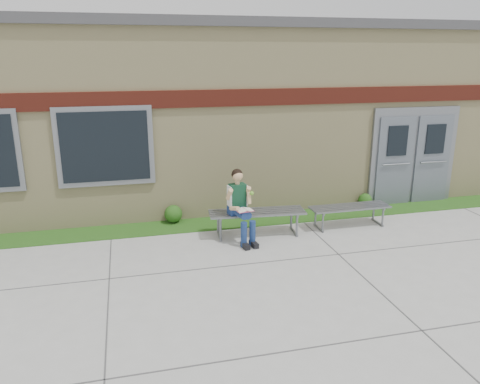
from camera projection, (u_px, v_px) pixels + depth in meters
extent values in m
plane|color=#9E9E99|center=(296.00, 272.00, 7.73)|extent=(80.00, 80.00, 0.00)
cube|color=#1B4412|center=(254.00, 220.00, 10.15)|extent=(16.00, 0.80, 0.02)
cube|color=beige|center=(221.00, 110.00, 12.75)|extent=(16.00, 6.00, 4.00)
cube|color=#3F3F42|center=(220.00, 29.00, 12.16)|extent=(16.20, 6.20, 0.20)
cube|color=maroon|center=(250.00, 97.00, 9.76)|extent=(16.00, 0.06, 0.35)
cube|color=slate|center=(105.00, 147.00, 9.32)|extent=(1.90, 0.08, 1.60)
cube|color=black|center=(105.00, 147.00, 9.28)|extent=(1.70, 0.04, 1.40)
cube|color=slate|center=(413.00, 156.00, 11.08)|extent=(2.20, 0.08, 2.30)
cube|color=slate|center=(395.00, 162.00, 10.95)|extent=(0.92, 0.06, 2.10)
cube|color=slate|center=(432.00, 159.00, 11.18)|extent=(0.92, 0.06, 2.10)
cube|color=slate|center=(257.00, 212.00, 9.23)|extent=(1.93, 0.69, 0.04)
cube|color=slate|center=(220.00, 228.00, 9.13)|extent=(0.09, 0.53, 0.43)
cube|color=slate|center=(293.00, 221.00, 9.48)|extent=(0.09, 0.53, 0.43)
cube|color=slate|center=(350.00, 207.00, 9.70)|extent=(1.69, 0.48, 0.03)
cube|color=slate|center=(319.00, 220.00, 9.61)|extent=(0.04, 0.47, 0.38)
cube|color=slate|center=(378.00, 215.00, 9.92)|extent=(0.04, 0.47, 0.38)
cube|color=navy|center=(237.00, 210.00, 9.05)|extent=(0.37, 0.29, 0.16)
cube|color=#0E3620|center=(237.00, 195.00, 8.95)|extent=(0.34, 0.24, 0.45)
sphere|color=tan|center=(237.00, 176.00, 8.83)|extent=(0.24, 0.24, 0.20)
sphere|color=black|center=(237.00, 174.00, 8.84)|extent=(0.25, 0.25, 0.21)
cylinder|color=navy|center=(238.00, 213.00, 8.79)|extent=(0.21, 0.43, 0.15)
cylinder|color=navy|center=(246.00, 212.00, 8.86)|extent=(0.21, 0.43, 0.15)
cylinder|color=navy|center=(244.00, 235.00, 8.69)|extent=(0.12, 0.12, 0.49)
cylinder|color=navy|center=(252.00, 233.00, 8.76)|extent=(0.12, 0.12, 0.49)
cube|color=black|center=(245.00, 246.00, 8.69)|extent=(0.14, 0.27, 0.10)
cube|color=black|center=(254.00, 244.00, 8.75)|extent=(0.14, 0.27, 0.10)
cylinder|color=tan|center=(229.00, 194.00, 8.81)|extent=(0.12, 0.23, 0.26)
cylinder|color=tan|center=(247.00, 192.00, 8.95)|extent=(0.12, 0.23, 0.26)
cube|color=white|center=(245.00, 210.00, 8.70)|extent=(0.33, 0.26, 0.01)
cube|color=#C2486B|center=(245.00, 210.00, 8.70)|extent=(0.34, 0.27, 0.01)
sphere|color=#6CB32F|center=(252.00, 193.00, 8.84)|extent=(0.08, 0.08, 0.08)
sphere|color=#1B4412|center=(173.00, 214.00, 9.94)|extent=(0.38, 0.38, 0.38)
sphere|color=#1B4412|center=(365.00, 200.00, 10.98)|extent=(0.32, 0.32, 0.32)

